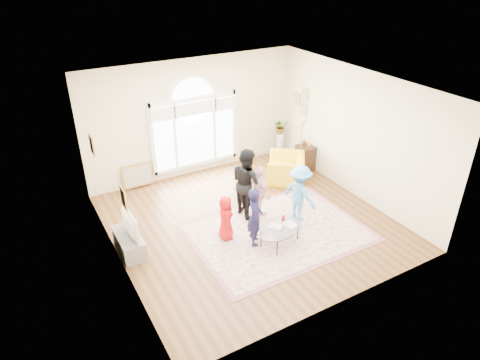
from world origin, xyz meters
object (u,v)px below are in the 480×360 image
coffee_table (280,228)px  armchair (286,169)px  television (127,224)px  area_rug (278,232)px  tv_console (129,243)px

coffee_table → armchair: armchair is taller
television → armchair: television is taller
area_rug → armchair: 2.55m
tv_console → television: television is taller
area_rug → coffee_table: size_ratio=2.70×
tv_console → armchair: 4.76m
tv_console → armchair: bearing=12.0°
coffee_table → armchair: size_ratio=1.22×
armchair → television: bearing=-40.8°
tv_console → area_rug: bearing=-17.7°
tv_console → television: bearing=0.0°
area_rug → coffee_table: 0.55m
tv_console → coffee_table: size_ratio=0.75×
television → coffee_table: television is taller
tv_console → television: size_ratio=1.03×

